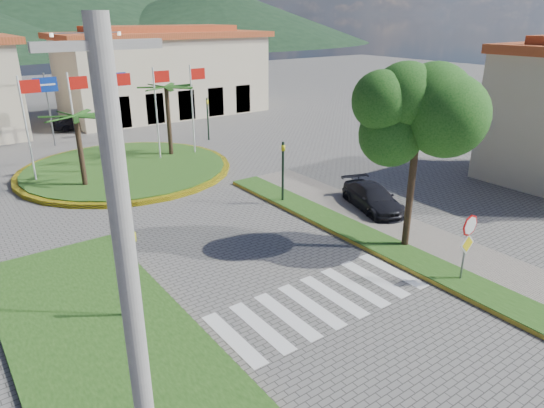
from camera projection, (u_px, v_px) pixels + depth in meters
ground at (417, 367)px, 13.19m from camera, size 160.00×160.00×0.00m
sidewalk_right at (477, 272)px, 17.95m from camera, size 4.00×28.00×0.15m
verge_right at (458, 281)px, 17.29m from camera, size 1.60×28.00×0.18m
median_left at (106, 341)px, 14.12m from camera, size 5.00×14.00×0.18m
crosswalk at (320, 301)px, 16.20m from camera, size 8.00×3.00×0.01m
roundabout_island at (126, 168)px, 29.71m from camera, size 12.70×12.70×6.00m
stop_sign at (468, 237)px, 16.69m from camera, size 0.80×0.11×2.65m
deciduous_tree at (418, 123)px, 18.08m from camera, size 3.60×3.60×6.80m
utility_pole at (134, 325)px, 7.44m from camera, size 0.32×0.32×9.00m
traffic_light_left at (136, 265)px, 14.53m from camera, size 0.15×0.18×3.20m
traffic_light_right at (283, 167)px, 23.98m from camera, size 0.15×0.18×3.20m
traffic_light_far at (208, 115)px, 36.45m from camera, size 0.18×0.15×3.20m
direction_sign_west at (47, 97)px, 34.15m from camera, size 1.60×0.14×5.20m
direction_sign_east at (117, 91)px, 36.88m from camera, size 1.60×0.14×5.20m
street_lamp_centre at (93, 81)px, 34.71m from camera, size 4.80×0.16×8.00m
building_right at (164, 72)px, 45.88m from camera, size 19.08×9.54×8.05m
hill_far_east at (212, 15)px, 149.95m from camera, size 120.00×120.00×18.00m
car_dark_a at (76, 122)px, 40.39m from camera, size 3.89×1.69×1.31m
car_dark_b at (156, 110)px, 45.42m from camera, size 3.84×2.19×1.20m
car_side_right at (373, 198)px, 23.60m from camera, size 2.95×4.57×1.23m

